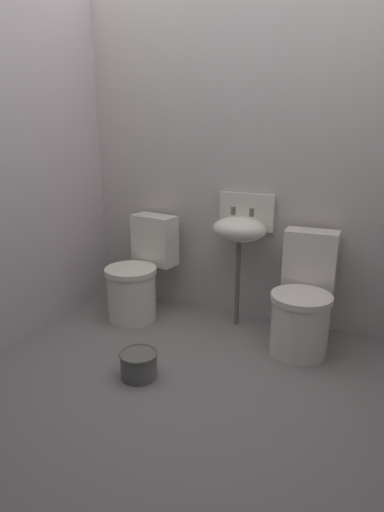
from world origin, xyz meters
TOP-DOWN VIEW (x-y plane):
  - ground_plane at (0.00, 0.00)m, footprint 2.84×2.49m
  - wall_back at (0.00, 1.10)m, footprint 2.84×0.10m
  - wall_left at (-1.27, 0.10)m, footprint 0.10×2.29m
  - toilet_left at (-0.66, 0.70)m, footprint 0.48×0.65m
  - toilet_right at (0.62, 0.70)m, footprint 0.41×0.60m
  - sink at (0.11, 0.88)m, footprint 0.42×0.35m
  - bucket at (-0.20, -0.09)m, footprint 0.24×0.24m

SIDE VIEW (x-z plane):
  - ground_plane at x=0.00m, z-range -0.08..0.00m
  - bucket at x=-0.20m, z-range 0.00..0.17m
  - toilet_left at x=-0.66m, z-range -0.07..0.71m
  - toilet_right at x=0.62m, z-range -0.07..0.71m
  - sink at x=0.11m, z-range 0.26..1.25m
  - wall_back at x=0.00m, z-range 0.00..2.44m
  - wall_left at x=-1.27m, z-range 0.00..2.44m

